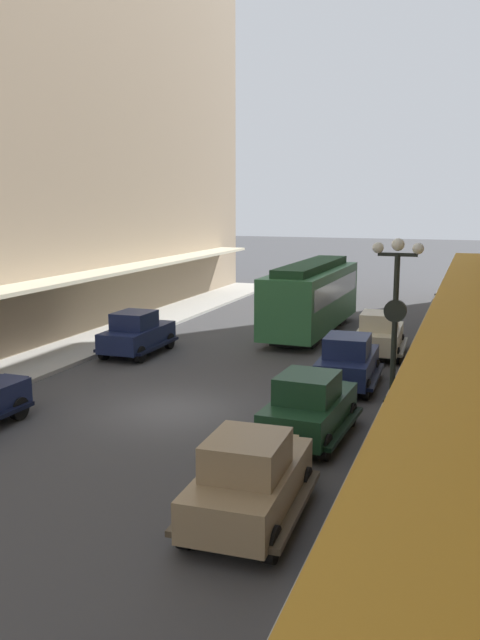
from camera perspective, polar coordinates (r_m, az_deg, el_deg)
The scene contains 12 objects.
ground_plane at distance 20.52m, azimuth -5.74°, elevation -7.75°, with size 200.00×200.00×0.00m, color #424244.
sidewalk_right at distance 18.68m, azimuth 15.82°, elevation -9.69°, with size 3.00×60.00×0.15m, color #B7B5AD.
parked_car_0 at distance 22.99m, azimuth 9.33°, elevation -3.43°, with size 2.27×4.31×1.84m.
parked_car_1 at distance 27.90m, azimuth 11.98°, elevation -1.12°, with size 2.29×4.31×1.84m.
parked_car_2 at distance 13.38m, azimuth 0.85°, elevation -13.41°, with size 2.26×4.30×1.84m.
parked_car_3 at distance 27.83m, azimuth -8.90°, elevation -1.04°, with size 2.17×4.27×1.84m.
parked_car_4 at distance 17.88m, azimuth 6.04°, elevation -7.31°, with size 2.31×4.32×1.84m.
streetcar at distance 31.98m, azimuth 6.24°, elevation 2.21°, with size 2.69×9.64×3.46m.
lamp_post_with_clock at distance 19.28m, azimuth 13.26°, elevation 0.00°, with size 1.42×0.44×5.16m.
fire_hydrant at distance 29.55m, azimuth -10.79°, elevation -1.21°, with size 0.24×0.24×0.82m.
pedestrian_0 at distance 34.15m, azimuth 16.63°, elevation 0.84°, with size 0.36×0.28×1.67m.
pedestrian_1 at distance 25.13m, azimuth 15.92°, elevation -2.37°, with size 0.36×0.28×1.67m.
Camera 1 is at (8.50, -17.59, 6.30)m, focal length 36.96 mm.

